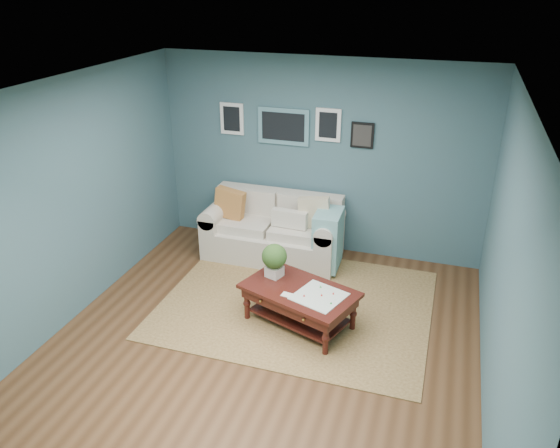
% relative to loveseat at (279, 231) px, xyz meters
% --- Properties ---
extents(room_shell, '(5.00, 5.02, 2.70)m').
position_rel_loveseat_xyz_m(room_shell, '(0.43, -1.97, 0.96)').
color(room_shell, brown).
rests_on(room_shell, ground).
extents(area_rug, '(3.15, 2.52, 0.01)m').
position_rel_loveseat_xyz_m(area_rug, '(0.58, -1.10, -0.39)').
color(area_rug, brown).
rests_on(area_rug, ground).
extents(loveseat, '(1.91, 0.87, 0.98)m').
position_rel_loveseat_xyz_m(loveseat, '(0.00, 0.00, 0.00)').
color(loveseat, beige).
rests_on(loveseat, ground).
extents(coffee_table, '(1.41, 1.10, 0.87)m').
position_rel_loveseat_xyz_m(coffee_table, '(0.66, -1.46, -0.01)').
color(coffee_table, '#370F0E').
rests_on(coffee_table, ground).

